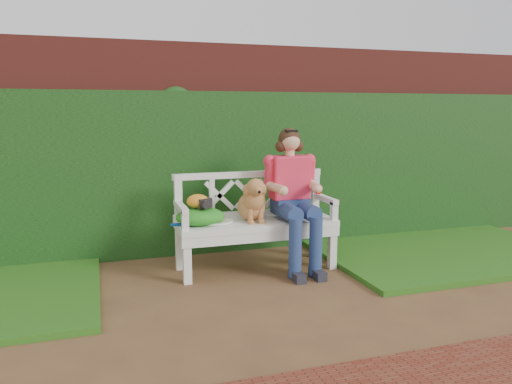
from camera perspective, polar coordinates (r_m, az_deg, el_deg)
name	(u,v)px	position (r m, az deg, el deg)	size (l,w,h in m)	color
ground	(251,309)	(3.93, -0.59, -13.26)	(60.00, 60.00, 0.00)	brown
brick_wall	(199,148)	(5.48, -6.50, 5.00)	(10.00, 0.30, 2.20)	maroon
ivy_hedge	(204,173)	(5.29, -5.98, 2.14)	(10.00, 0.18, 1.70)	#285D1E
grass_right	(438,249)	(5.77, 20.12, -6.16)	(2.60, 2.00, 0.05)	#285C18
garden_bench	(256,245)	(4.79, 0.00, -6.04)	(1.58, 0.60, 0.48)	white
seated_woman	(291,201)	(4.79, 4.02, -1.06)	(0.55, 0.73, 1.29)	#F43E78
dog	(252,199)	(4.65, -0.44, -0.80)	(0.28, 0.38, 0.42)	#B88636
tennis_racket	(213,222)	(4.60, -4.96, -3.45)	(0.60, 0.25, 0.03)	silver
green_bag	(200,216)	(4.56, -6.37, -2.77)	(0.45, 0.35, 0.15)	#217A1F
camera_item	(203,203)	(4.54, -6.07, -1.26)	(0.14, 0.10, 0.09)	black
baseball_glove	(198,201)	(4.54, -6.69, -1.03)	(0.20, 0.15, 0.13)	orange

